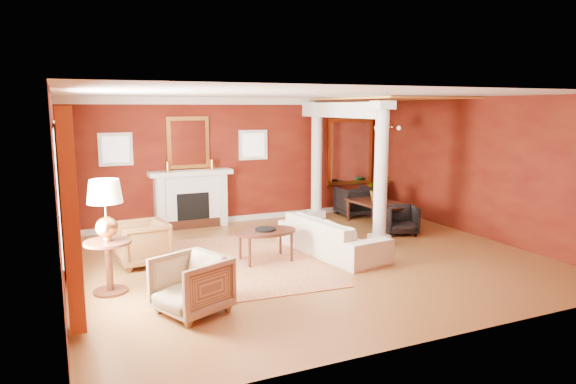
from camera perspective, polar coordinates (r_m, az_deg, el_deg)
name	(u,v)px	position (r m, az deg, el deg)	size (l,w,h in m)	color
ground	(308,259)	(9.25, 2.29, -7.44)	(8.00, 8.00, 0.00)	brown
room_shell	(309,146)	(8.88, 2.37, 5.11)	(8.04, 7.04, 2.92)	#641F0E
fireplace	(191,199)	(11.73, -10.69, -0.75)	(1.85, 0.42, 1.29)	silver
overmantel_mirror	(188,143)	(11.71, -11.04, 5.41)	(0.95, 0.07, 1.15)	gold
flank_window_left	(116,149)	(11.48, -18.61, 4.52)	(0.70, 0.07, 0.70)	silver
flank_window_right	(253,145)	(12.17, -3.89, 5.24)	(0.70, 0.07, 0.70)	silver
left_window	(67,203)	(7.43, -23.33, -1.12)	(0.21, 2.55, 2.60)	white
column_front	(381,173)	(10.06, 10.29, 2.09)	(0.36, 0.36, 2.80)	silver
column_back	(317,160)	(12.36, 3.21, 3.58)	(0.36, 0.36, 2.80)	silver
header_beam	(340,110)	(11.34, 5.85, 9.05)	(0.30, 3.20, 0.32)	silver
amber_ceiling	(389,99)	(11.83, 11.15, 10.15)	(2.30, 3.40, 0.04)	gold
dining_mirror	(350,152)	(13.33, 6.92, 4.48)	(1.30, 0.07, 1.70)	gold
chandelier	(389,127)	(11.90, 11.11, 7.15)	(0.60, 0.62, 0.75)	#C1803C
crown_trim	(243,101)	(12.05, -5.07, 10.04)	(8.00, 0.08, 0.16)	silver
base_trim	(244,218)	(12.33, -4.88, -2.89)	(8.00, 0.08, 0.12)	silver
rug	(234,262)	(9.08, -5.97, -7.78)	(2.75, 3.66, 0.01)	maroon
sofa	(332,230)	(9.50, 4.92, -4.21)	(2.31, 0.68, 0.90)	#F1E3CA
armchair_leopard	(142,241)	(9.15, -15.93, -5.27)	(0.82, 0.76, 0.84)	black
armchair_stripe	(191,282)	(6.92, -10.70, -9.81)	(0.82, 0.77, 0.85)	tan
coffee_table	(266,233)	(9.00, -2.51, -4.55)	(1.11, 1.11, 0.56)	black
coffee_book	(264,224)	(8.97, -2.68, -3.53)	(0.17, 0.02, 0.23)	black
side_table	(106,216)	(7.78, -19.56, -2.51)	(0.67, 0.67, 1.67)	black
dining_table	(380,207)	(11.90, 10.14, -1.63)	(1.54, 0.54, 0.86)	black
dining_chair_near	(401,218)	(11.20, 12.42, -2.89)	(0.66, 0.61, 0.68)	black
dining_chair_far	(354,200)	(12.86, 7.35, -0.86)	(0.79, 0.74, 0.81)	black
green_urn	(380,200)	(13.38, 10.17, -0.91)	(0.34, 0.34, 0.81)	#123A1A
potted_plant	(379,178)	(11.82, 10.06, 1.56)	(0.54, 0.60, 0.47)	#26591E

